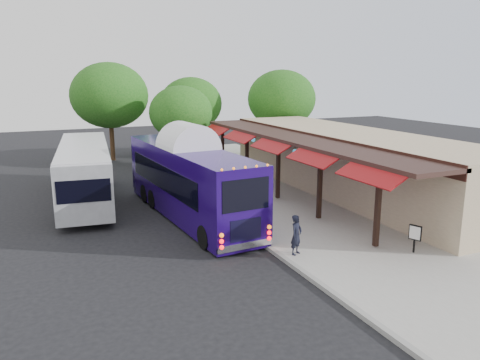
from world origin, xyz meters
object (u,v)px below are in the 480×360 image
coach_bus (189,178)px  city_bus (85,170)px  ped_b (245,195)px  sign_board (415,234)px  ped_a (296,235)px  ped_d (239,170)px  ped_c (222,188)px

coach_bus → city_bus: (-4.23, 5.21, -0.24)m
ped_b → city_bus: bearing=-28.1°
ped_b → sign_board: bearing=130.7°
ped_a → ped_d: bearing=47.2°
city_bus → ped_c: size_ratio=6.73×
ped_a → city_bus: bearing=88.7°
ped_b → ped_d: 6.41m
coach_bus → ped_a: (2.05, -6.60, -1.04)m
city_bus → ped_b: city_bus is taller
city_bus → ped_d: city_bus is taller
city_bus → sign_board: 17.09m
ped_d → sign_board: ped_d is taller
ped_d → sign_board: 13.42m
coach_bus → sign_board: size_ratio=10.55×
ped_a → ped_c: size_ratio=0.88×
ped_b → ped_c: bearing=-61.0°
ped_c → ped_b: bearing=75.5°
coach_bus → sign_board: 10.41m
coach_bus → ped_a: coach_bus is taller
ped_a → coach_bus: bearing=78.0°
ped_b → sign_board: 8.24m
city_bus → ped_d: 9.11m
ped_c → ped_d: ped_c is taller
sign_board → ped_d: bearing=74.1°
city_bus → ped_a: 13.40m
city_bus → sign_board: (10.46, -13.49, -0.82)m
ped_b → ped_a: bearing=99.2°
city_bus → sign_board: size_ratio=10.74×
coach_bus → ped_b: bearing=-24.0°
ped_a → sign_board: (4.17, -1.69, -0.02)m
coach_bus → sign_board: bearing=-57.3°
coach_bus → ped_c: bearing=19.6°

